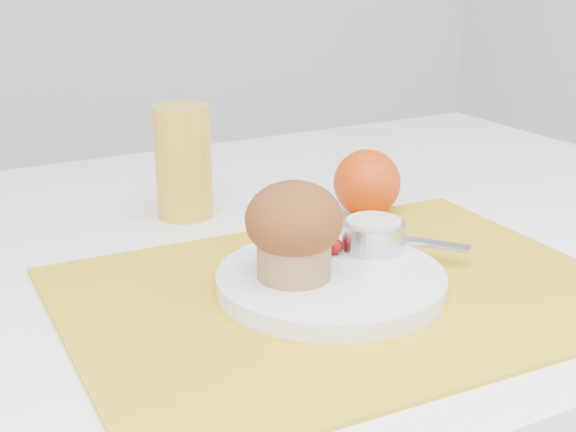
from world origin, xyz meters
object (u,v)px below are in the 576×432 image
plate (331,281)px  orange (367,183)px  muffin (294,229)px  juice_glass (183,162)px

plate → orange: 0.23m
orange → muffin: (-0.18, -0.16, 0.03)m
plate → orange: size_ratio=2.67×
orange → plate: bearing=-132.1°
plate → muffin: bearing=165.6°
plate → juice_glass: (-0.03, 0.26, 0.05)m
juice_glass → muffin: (0.00, -0.26, 0.00)m
juice_glass → muffin: juice_glass is taller
juice_glass → orange: bearing=-28.0°
orange → muffin: muffin is taller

